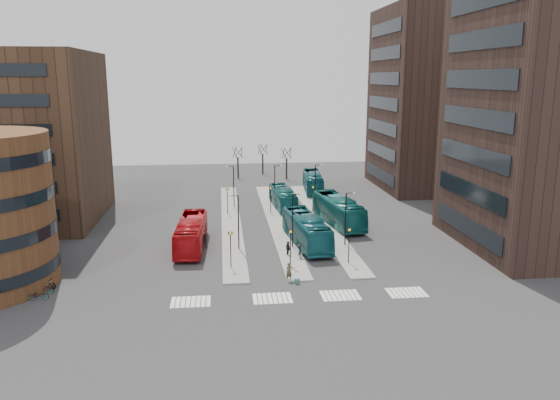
{
  "coord_description": "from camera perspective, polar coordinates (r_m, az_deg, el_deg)",
  "views": [
    {
      "loc": [
        -5.12,
        -40.02,
        18.71
      ],
      "look_at": [
        1.46,
        20.4,
        5.0
      ],
      "focal_mm": 35.0,
      "sensor_mm": 36.0,
      "label": 1
    }
  ],
  "objects": [
    {
      "name": "bicycle_mid",
      "position": [
        54.11,
        -23.11,
        -8.04
      ],
      "size": [
        1.69,
        0.96,
        0.98
      ],
      "primitive_type": "imported",
      "rotation": [
        0.0,
        0.0,
        1.24
      ],
      "color": "gray",
      "rests_on": "ground"
    },
    {
      "name": "traveller",
      "position": [
        51.6,
        0.96,
        -7.51
      ],
      "size": [
        0.74,
        0.6,
        1.76
      ],
      "primitive_type": "imported",
      "rotation": [
        0.0,
        0.0,
        0.31
      ],
      "color": "#46432A",
      "rests_on": "ground"
    },
    {
      "name": "bicycle_near",
      "position": [
        51.85,
        -23.91,
        -9.09
      ],
      "size": [
        1.65,
        0.68,
        0.84
      ],
      "primitive_type": "imported",
      "rotation": [
        0.0,
        0.0,
        1.65
      ],
      "color": "gray",
      "rests_on": "ground"
    },
    {
      "name": "commuter_c",
      "position": [
        57.68,
        2.04,
        -5.4
      ],
      "size": [
        0.84,
        1.14,
        1.57
      ],
      "primitive_type": "imported",
      "rotation": [
        0.0,
        0.0,
        4.43
      ],
      "color": "black",
      "rests_on": "ground"
    },
    {
      "name": "teal_bus_d",
      "position": [
        91.34,
        3.45,
        1.9
      ],
      "size": [
        3.75,
        11.78,
        3.23
      ],
      "primitive_type": "imported",
      "rotation": [
        0.0,
        0.0,
        -0.09
      ],
      "color": "#135760",
      "rests_on": "ground"
    },
    {
      "name": "bicycle_far",
      "position": [
        53.16,
        -23.43,
        -8.46
      ],
      "size": [
        1.86,
        0.89,
        0.94
      ],
      "primitive_type": "imported",
      "rotation": [
        0.0,
        0.0,
        1.42
      ],
      "color": "gray",
      "rests_on": "ground"
    },
    {
      "name": "island_mid",
      "position": [
        72.81,
        -0.39,
        -2.12
      ],
      "size": [
        2.5,
        45.0,
        0.15
      ],
      "primitive_type": "cube",
      "color": "gray",
      "rests_on": "ground"
    },
    {
      "name": "ground",
      "position": [
        44.47,
        1.0,
        -12.17
      ],
      "size": [
        160.0,
        160.0,
        0.0
      ],
      "primitive_type": "plane",
      "color": "#2A2A2C",
      "rests_on": "ground"
    },
    {
      "name": "teal_bus_b",
      "position": [
        79.67,
        0.3,
        0.23
      ],
      "size": [
        3.19,
        10.82,
        2.98
      ],
      "primitive_type": "imported",
      "rotation": [
        0.0,
        0.0,
        0.07
      ],
      "color": "#125A5C",
      "rests_on": "ground"
    },
    {
      "name": "suitcase",
      "position": [
        51.12,
        1.79,
        -8.46
      ],
      "size": [
        0.49,
        0.44,
        0.5
      ],
      "primitive_type": "cube",
      "rotation": [
        0.0,
        0.0,
        0.36
      ],
      "color": "navy",
      "rests_on": "ground"
    },
    {
      "name": "bare_trees",
      "position": [
        104.22,
        -1.86,
        3.88
      ],
      "size": [
        10.97,
        8.14,
        5.9
      ],
      "color": "black",
      "rests_on": "ground"
    },
    {
      "name": "teal_bus_a",
      "position": [
        62.29,
        2.77,
        -3.12
      ],
      "size": [
        4.2,
        12.66,
        3.46
      ],
      "primitive_type": "imported",
      "rotation": [
        0.0,
        0.0,
        0.11
      ],
      "color": "#12535C",
      "rests_on": "ground"
    },
    {
      "name": "island_left",
      "position": [
        72.47,
        -5.12,
        -2.24
      ],
      "size": [
        2.5,
        45.0,
        0.15
      ],
      "primitive_type": "cube",
      "color": "gray",
      "rests_on": "ground"
    },
    {
      "name": "lamp_posts",
      "position": [
        70.11,
        0.29,
        0.25
      ],
      "size": [
        14.04,
        20.24,
        6.12
      ],
      "color": "black",
      "rests_on": "ground"
    },
    {
      "name": "crosswalk_stripes",
      "position": [
        48.32,
        2.49,
        -10.08
      ],
      "size": [
        22.35,
        2.4,
        0.01
      ],
      "color": "silver",
      "rests_on": "ground"
    },
    {
      "name": "commuter_b",
      "position": [
        58.46,
        0.85,
        -5.11
      ],
      "size": [
        0.68,
        1.03,
        1.63
      ],
      "primitive_type": "imported",
      "rotation": [
        0.0,
        0.0,
        1.9
      ],
      "color": "black",
      "rests_on": "ground"
    },
    {
      "name": "sign_poles",
      "position": [
        65.44,
        -0.12,
        -1.71
      ],
      "size": [
        12.45,
        22.12,
        3.65
      ],
      "color": "black",
      "rests_on": "ground"
    },
    {
      "name": "teal_bus_c",
      "position": [
        71.14,
        6.1,
        -1.11
      ],
      "size": [
        4.74,
        13.27,
        3.62
      ],
      "primitive_type": "imported",
      "rotation": [
        0.0,
        0.0,
        0.13
      ],
      "color": "#125A59",
      "rests_on": "ground"
    },
    {
      "name": "commuter_a",
      "position": [
        61.88,
        -7.92,
        -4.25
      ],
      "size": [
        0.86,
        0.73,
        1.57
      ],
      "primitive_type": "imported",
      "rotation": [
        0.0,
        0.0,
        2.94
      ],
      "color": "black",
      "rests_on": "ground"
    },
    {
      "name": "tower_far",
      "position": [
        97.43,
        16.43,
        10.02
      ],
      "size": [
        20.12,
        20.0,
        30.0
      ],
      "color": "#32221C",
      "rests_on": "ground"
    },
    {
      "name": "island_right",
      "position": [
        73.64,
        4.26,
        -1.98
      ],
      "size": [
        2.5,
        45.0,
        0.15
      ],
      "primitive_type": "cube",
      "color": "gray",
      "rests_on": "ground"
    },
    {
      "name": "red_bus",
      "position": [
        61.85,
        -9.26,
        -3.45
      ],
      "size": [
        3.31,
        12.14,
        3.35
      ],
      "primitive_type": "imported",
      "rotation": [
        0.0,
        0.0,
        -0.04
      ],
      "color": "#B80E13",
      "rests_on": "ground"
    }
  ]
}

